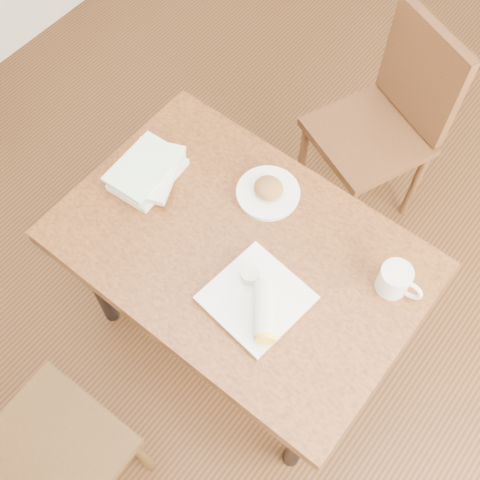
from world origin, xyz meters
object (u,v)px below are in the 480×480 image
Objects in this scene: chair_far at (389,116)px; coffee_mug at (396,280)px; book_stack at (148,171)px; chair_near at (21,474)px; table at (240,260)px; plate_burrito at (259,302)px; plate_scone at (268,191)px.

coffee_mug is (0.42, -0.74, 0.25)m from chair_far.
coffee_mug is 0.87m from book_stack.
book_stack is (-0.31, 0.93, 0.23)m from chair_near.
plate_burrito is at bearing -35.55° from table.
book_stack is (-0.41, 0.02, 0.12)m from table.
chair_near is at bearing -92.66° from plate_scone.
table is 3.84× the size of plate_burrito.
table is 1.20× the size of chair_near.
coffee_mug reaches higher than plate_scone.
plate_burrito is 1.06× the size of book_stack.
plate_scone is (-0.05, 0.21, 0.11)m from table.
chair_far is 3.20× the size of plate_burrito.
chair_far is 4.50× the size of plate_scone.
chair_near is (-0.10, -0.91, -0.11)m from table.
chair_near is 1.25m from coffee_mug.
book_stack is at bearing 176.92° from table.
plate_scone is at bearing 28.23° from book_stack.
plate_scone is 0.71× the size of plate_burrito.
book_stack is at bearing 108.20° from chair_near.
table is at bearing -76.53° from plate_scone.
book_stack is at bearing -151.77° from plate_scone.
plate_burrito is (0.17, -0.12, 0.12)m from table.
chair_near is at bearing -96.49° from table.
plate_scone is at bearing 123.24° from plate_burrito.
table is 1.20× the size of chair_far.
chair_far reaches higher than book_stack.
coffee_mug is (0.45, 0.18, 0.14)m from table.
chair_near is at bearing -116.86° from coffee_mug.
plate_burrito is at bearing -13.81° from book_stack.
chair_far is (0.13, 1.83, 0.00)m from chair_near.
chair_near is 3.20× the size of plate_burrito.
plate_scone reaches higher than table.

